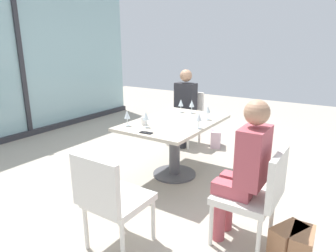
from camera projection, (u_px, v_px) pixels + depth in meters
ground_plane at (174, 174)px, 3.90m from camera, size 12.00×12.00×0.00m
window_wall_backdrop at (21, 70)px, 5.24m from camera, size 5.31×0.10×2.70m
dining_table_main at (175, 134)px, 3.75m from camera, size 1.39×0.93×0.73m
chair_front_left at (256, 192)px, 2.42m from camera, size 0.46×0.50×0.87m
chair_far_right at (187, 115)px, 5.03m from camera, size 0.50×0.46×0.87m
chair_side_end at (110, 197)px, 2.35m from camera, size 0.50×0.46×0.87m
person_front_left at (245, 166)px, 2.42m from camera, size 0.34×0.39×1.26m
person_far_right at (184, 104)px, 4.89m from camera, size 0.39×0.34×1.26m
wine_glass_0 at (146, 116)px, 3.40m from camera, size 0.07×0.07×0.18m
wine_glass_1 at (192, 104)px, 4.09m from camera, size 0.07×0.07×0.18m
wine_glass_2 at (208, 110)px, 3.73m from camera, size 0.07×0.07×0.18m
wine_glass_3 at (127, 115)px, 3.46m from camera, size 0.07×0.07×0.18m
wine_glass_4 at (199, 117)px, 3.35m from camera, size 0.07×0.07×0.18m
wine_glass_5 at (181, 103)px, 4.14m from camera, size 0.07×0.07×0.18m
coffee_cup at (144, 121)px, 3.53m from camera, size 0.08×0.08×0.09m
cell_phone_on_table at (146, 133)px, 3.21m from camera, size 0.08×0.15×0.01m
handbag_0 at (288, 243)px, 2.36m from camera, size 0.34×0.27×0.28m
handbag_1 at (216, 138)px, 4.93m from camera, size 0.34×0.26×0.28m
handbag_2 at (301, 247)px, 2.30m from camera, size 0.31×0.17×0.28m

